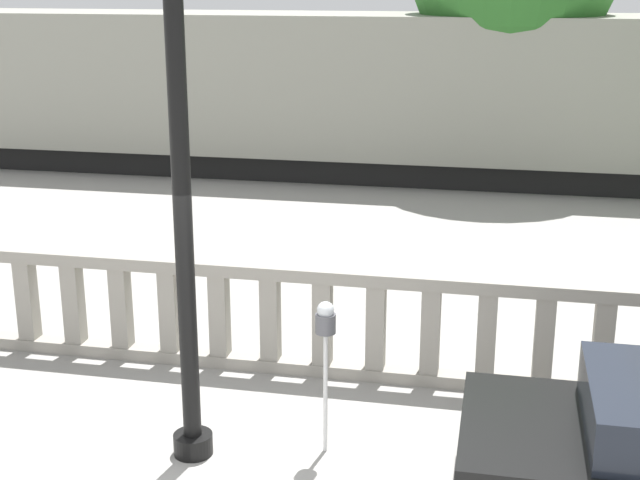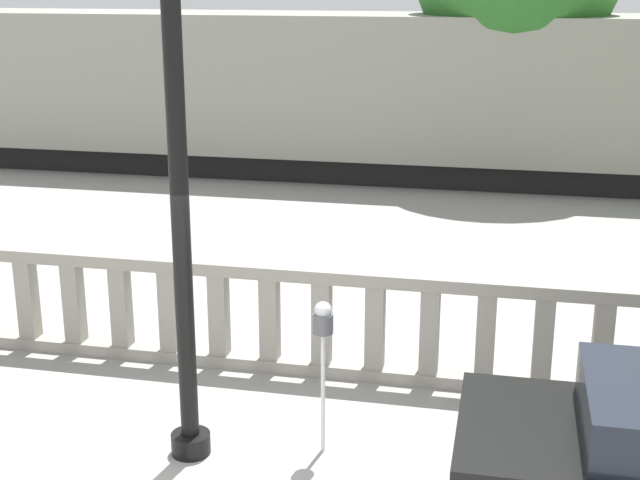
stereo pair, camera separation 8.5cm
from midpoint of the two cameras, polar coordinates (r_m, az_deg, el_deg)
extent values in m
cube|color=gray|center=(10.09, 0.36, -8.20)|extent=(16.32, 0.24, 0.14)
cube|color=gray|center=(9.68, 0.37, -2.27)|extent=(16.32, 0.24, 0.14)
cube|color=gray|center=(11.11, -17.99, -3.59)|extent=(0.20, 0.20, 0.96)
cube|color=gray|center=(10.84, -15.26, -3.87)|extent=(0.20, 0.20, 0.96)
cube|color=gray|center=(10.58, -12.38, -4.16)|extent=(0.20, 0.20, 0.96)
cube|color=gray|center=(10.36, -9.38, -4.45)|extent=(0.20, 0.20, 0.96)
cube|color=gray|center=(10.16, -6.24, -4.74)|extent=(0.20, 0.20, 0.96)
cube|color=gray|center=(10.00, -2.99, -5.02)|extent=(0.20, 0.20, 0.96)
cube|color=gray|center=(9.87, 0.36, -5.29)|extent=(0.20, 0.20, 0.96)
cube|color=gray|center=(9.77, 3.79, -5.56)|extent=(0.20, 0.20, 0.96)
cube|color=gray|center=(9.71, 7.28, -5.80)|extent=(0.20, 0.20, 0.96)
cube|color=gray|center=(9.69, 10.80, -6.03)|extent=(0.20, 0.20, 0.96)
cube|color=gray|center=(9.70, 14.33, -6.24)|extent=(0.20, 0.20, 0.96)
cube|color=gray|center=(9.75, 17.84, -6.42)|extent=(0.20, 0.20, 0.96)
cylinder|color=black|center=(8.62, -7.98, -12.75)|extent=(0.37, 0.37, 0.20)
cylinder|color=black|center=(7.70, -8.73, 4.02)|extent=(0.17, 0.17, 4.90)
cylinder|color=silver|center=(8.34, 0.49, -9.75)|extent=(0.04, 0.04, 1.19)
cylinder|color=#4C4C51|center=(8.06, 0.50, -5.37)|extent=(0.19, 0.19, 0.18)
sphere|color=#B2B7BC|center=(8.01, 0.50, -4.51)|extent=(0.16, 0.16, 0.16)
cylinder|color=black|center=(8.61, 15.14, -11.26)|extent=(0.72, 0.18, 0.72)
cube|color=black|center=(19.82, 13.69, 4.39)|extent=(26.32, 2.27, 0.55)
cube|color=gray|center=(19.54, 14.04, 9.43)|extent=(26.86, 2.84, 2.97)
cylinder|color=brown|center=(19.94, 12.12, 7.88)|extent=(0.27, 0.27, 2.82)
camera|label=1|loc=(0.04, -89.77, 0.07)|focal=50.00mm
camera|label=2|loc=(0.04, 90.23, -0.07)|focal=50.00mm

